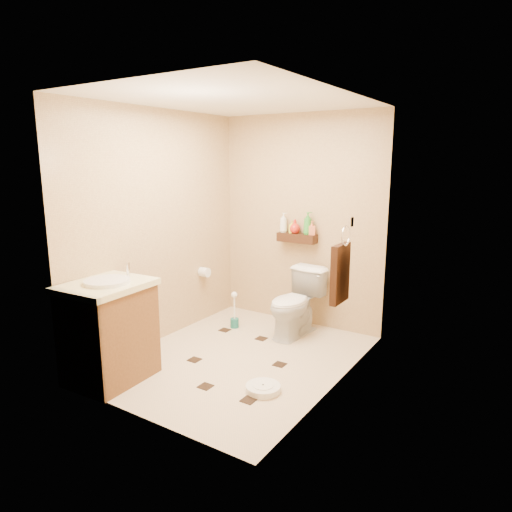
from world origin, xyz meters
The scene contains 19 objects.
ground centered at (0.00, 0.00, 0.00)m, with size 2.50×2.50×0.00m, color #C1A98D.
wall_back centered at (0.00, 1.25, 1.20)m, with size 2.00×0.04×2.40m, color tan.
wall_front centered at (0.00, -1.25, 1.20)m, with size 2.00×0.04×2.40m, color tan.
wall_left centered at (-1.00, 0.00, 1.20)m, with size 0.04×2.50×2.40m, color tan.
wall_right centered at (1.00, 0.00, 1.20)m, with size 0.04×2.50×2.40m, color tan.
ceiling centered at (0.00, 0.00, 2.40)m, with size 2.00×2.50×0.02m, color silver.
wall_shelf centered at (0.00, 1.17, 1.02)m, with size 0.46×0.14×0.10m, color #361E0E.
floor_accents centered at (0.01, -0.06, 0.00)m, with size 1.19×1.26×0.01m.
toilet centered at (0.17, 0.83, 0.36)m, with size 0.41×0.72×0.73m, color white.
vanity centered at (-0.70, -0.95, 0.45)m, with size 0.63×0.75×1.01m.
bathroom_scale centered at (0.54, -0.42, 0.03)m, with size 0.32×0.32×0.06m.
toilet_brush centered at (-0.52, 0.66, 0.15)m, with size 0.10×0.10×0.43m.
towel_ring centered at (0.91, 0.25, 0.95)m, with size 0.12×0.30×0.76m.
toilet_paper centered at (-0.94, 0.65, 0.60)m, with size 0.12×0.11×0.12m.
bottle_a centered at (-0.18, 1.17, 1.18)m, with size 0.09×0.09×0.23m, color silver.
bottle_b centered at (-0.07, 1.17, 1.14)m, with size 0.06×0.07×0.14m, color yellow.
bottle_c centered at (-0.03, 1.17, 1.15)m, with size 0.12×0.12×0.16m, color red.
bottle_d centered at (0.13, 1.17, 1.20)m, with size 0.10×0.10×0.25m, color #2E862C.
bottle_e centered at (0.18, 1.17, 1.15)m, with size 0.07×0.07×0.16m, color #E2754B.
Camera 1 is at (2.38, -3.38, 1.89)m, focal length 32.00 mm.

